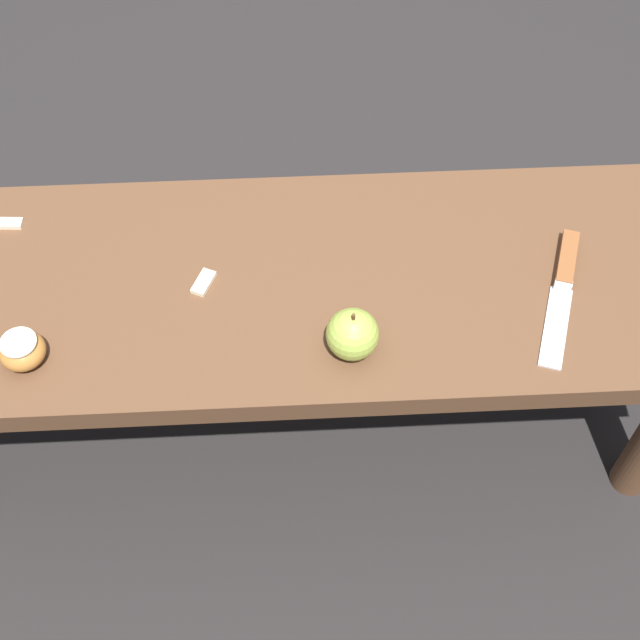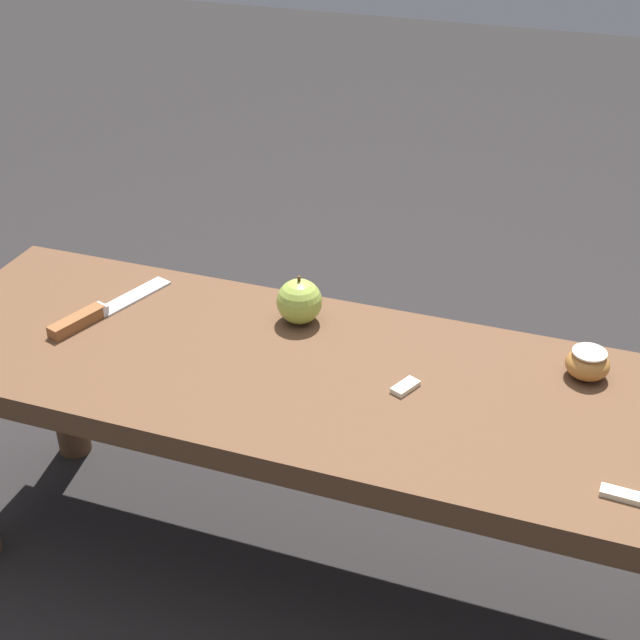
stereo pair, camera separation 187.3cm
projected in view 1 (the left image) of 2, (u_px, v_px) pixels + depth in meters
ground_plane at (300, 420)px, 1.66m from camera, size 8.00×8.00×0.00m
wooden_bench at (296, 308)px, 1.37m from camera, size 1.29×0.42×0.43m
knife at (566, 278)px, 1.30m from camera, size 0.10×0.24×0.02m
apple_whole at (355, 334)px, 1.21m from camera, size 0.07×0.07×0.08m
apple_cut at (24, 350)px, 1.21m from camera, size 0.06×0.06×0.04m
apple_slice_center at (206, 281)px, 1.31m from camera, size 0.04×0.05×0.01m
apple_slice_near_bowl at (6, 223)px, 1.37m from camera, size 0.06×0.02×0.01m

